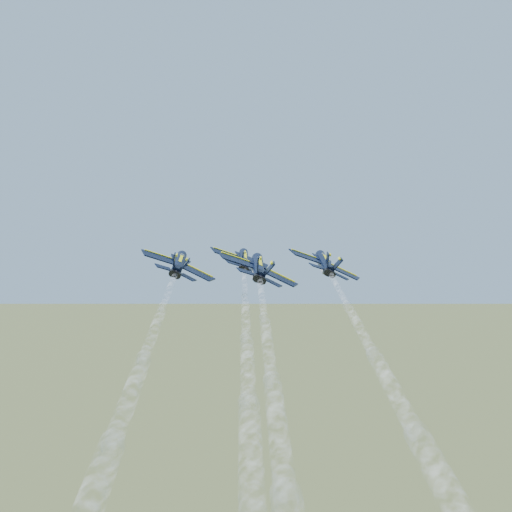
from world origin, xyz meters
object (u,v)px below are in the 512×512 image
(jet_right, at_px, (324,263))
(jet_slot, at_px, (258,267))
(jet_lead, at_px, (244,260))
(jet_left, at_px, (179,264))

(jet_right, relative_size, jet_slot, 1.00)
(jet_lead, bearing_deg, jet_right, -41.16)
(jet_slot, bearing_deg, jet_lead, 92.84)
(jet_left, bearing_deg, jet_lead, 47.61)
(jet_lead, relative_size, jet_slot, 1.00)
(jet_right, bearing_deg, jet_slot, -134.12)
(jet_lead, bearing_deg, jet_slot, -87.16)
(jet_right, xyz_separation_m, jet_slot, (-5.33, -14.67, 0.00))
(jet_lead, height_order, jet_right, same)
(jet_right, distance_m, jet_slot, 15.61)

